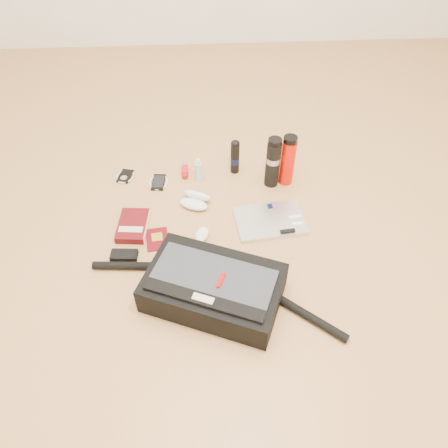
{
  "coord_description": "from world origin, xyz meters",
  "views": [
    {
      "loc": [
        -0.03,
        -1.26,
        1.45
      ],
      "look_at": [
        0.04,
        0.06,
        0.06
      ],
      "focal_mm": 35.0,
      "sensor_mm": 36.0,
      "label": 1
    }
  ],
  "objects_px": {
    "book": "(133,226)",
    "thermos_black": "(273,162)",
    "messenger_bag": "(213,287)",
    "thermos_red": "(288,160)",
    "laptop": "(270,221)"
  },
  "relations": [
    {
      "from": "thermos_black",
      "to": "messenger_bag",
      "type": "bearing_deg",
      "value": -115.53
    },
    {
      "from": "thermos_black",
      "to": "book",
      "type": "bearing_deg",
      "value": -157.75
    },
    {
      "from": "book",
      "to": "thermos_black",
      "type": "distance_m",
      "value": 0.73
    },
    {
      "from": "messenger_bag",
      "to": "book",
      "type": "bearing_deg",
      "value": 153.59
    },
    {
      "from": "messenger_bag",
      "to": "thermos_red",
      "type": "xyz_separation_m",
      "value": [
        0.39,
        0.68,
        0.07
      ]
    },
    {
      "from": "messenger_bag",
      "to": "thermos_red",
      "type": "height_order",
      "value": "thermos_red"
    },
    {
      "from": "messenger_bag",
      "to": "book",
      "type": "relative_size",
      "value": 4.8
    },
    {
      "from": "thermos_black",
      "to": "thermos_red",
      "type": "height_order",
      "value": "same"
    },
    {
      "from": "messenger_bag",
      "to": "book",
      "type": "distance_m",
      "value": 0.53
    },
    {
      "from": "laptop",
      "to": "thermos_red",
      "type": "distance_m",
      "value": 0.33
    },
    {
      "from": "thermos_red",
      "to": "thermos_black",
      "type": "bearing_deg",
      "value": -171.03
    },
    {
      "from": "book",
      "to": "thermos_black",
      "type": "height_order",
      "value": "thermos_black"
    },
    {
      "from": "book",
      "to": "thermos_red",
      "type": "relative_size",
      "value": 0.77
    },
    {
      "from": "laptop",
      "to": "book",
      "type": "height_order",
      "value": "book"
    },
    {
      "from": "thermos_red",
      "to": "messenger_bag",
      "type": "bearing_deg",
      "value": -120.06
    }
  ]
}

